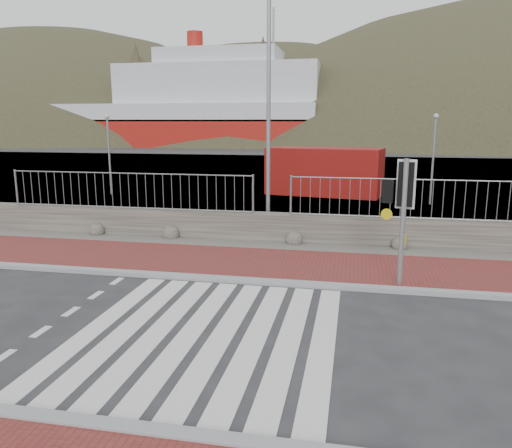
% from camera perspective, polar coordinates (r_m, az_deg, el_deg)
% --- Properties ---
extents(ground, '(220.00, 220.00, 0.00)m').
position_cam_1_polar(ground, '(9.29, -5.70, -12.41)').
color(ground, '#28282B').
rests_on(ground, ground).
extents(sidewalk_far, '(40.00, 3.00, 0.08)m').
position_cam_1_polar(sidewalk_far, '(13.39, -0.10, -4.56)').
color(sidewalk_far, maroon).
rests_on(sidewalk_far, ground).
extents(kerb_near, '(40.00, 0.25, 0.12)m').
position_cam_1_polar(kerb_near, '(6.81, -13.61, -21.94)').
color(kerb_near, gray).
rests_on(kerb_near, ground).
extents(kerb_far, '(40.00, 0.25, 0.12)m').
position_cam_1_polar(kerb_far, '(11.98, -1.52, -6.48)').
color(kerb_far, gray).
rests_on(kerb_far, ground).
extents(zebra_crossing, '(4.62, 5.60, 0.01)m').
position_cam_1_polar(zebra_crossing, '(9.29, -5.70, -12.38)').
color(zebra_crossing, silver).
rests_on(zebra_crossing, ground).
extents(gravel_strip, '(40.00, 1.50, 0.06)m').
position_cam_1_polar(gravel_strip, '(15.29, 1.38, -2.54)').
color(gravel_strip, '#59544C').
rests_on(gravel_strip, ground).
extents(stone_wall, '(40.00, 0.60, 0.90)m').
position_cam_1_polar(stone_wall, '(15.96, 1.88, -0.39)').
color(stone_wall, '#4A443C').
rests_on(stone_wall, ground).
extents(railing, '(18.07, 0.07, 1.22)m').
position_cam_1_polar(railing, '(15.58, 1.82, 4.43)').
color(railing, gray).
rests_on(railing, stone_wall).
extents(quay, '(120.00, 40.00, 0.50)m').
position_cam_1_polar(quay, '(36.29, 7.23, 5.60)').
color(quay, '#4C4C4F').
rests_on(quay, ground).
extents(water, '(220.00, 50.00, 0.05)m').
position_cam_1_polar(water, '(71.15, 9.30, 8.48)').
color(water, '#3F4C54').
rests_on(water, ground).
extents(ferry, '(50.00, 16.00, 20.00)m').
position_cam_1_polar(ferry, '(80.73, -8.64, 12.67)').
color(ferry, maroon).
rests_on(ferry, ground).
extents(hills_backdrop, '(254.00, 90.00, 100.00)m').
position_cam_1_polar(hills_backdrop, '(99.77, 13.29, -4.25)').
color(hills_backdrop, '#2F321E').
rests_on(hills_backdrop, ground).
extents(traffic_signal_far, '(0.73, 0.36, 2.97)m').
position_cam_1_polar(traffic_signal_far, '(11.66, 16.41, 3.16)').
color(traffic_signal_far, gray).
rests_on(traffic_signal_far, ground).
extents(streetlight, '(1.64, 0.37, 7.73)m').
position_cam_1_polar(streetlight, '(16.42, 1.90, 13.66)').
color(streetlight, gray).
rests_on(streetlight, ground).
extents(shipping_container, '(6.16, 3.44, 2.43)m').
position_cam_1_polar(shipping_container, '(26.43, 7.84, 5.99)').
color(shipping_container, maroon).
rests_on(shipping_container, ground).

